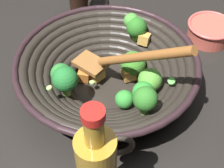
{
  "coord_description": "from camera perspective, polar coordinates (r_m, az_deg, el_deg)",
  "views": [
    {
      "loc": [
        0.31,
        -0.39,
        0.56
      ],
      "look_at": [
        0.02,
        -0.01,
        0.03
      ],
      "focal_mm": 53.01,
      "sensor_mm": 36.0,
      "label": 1
    }
  ],
  "objects": [
    {
      "name": "wok",
      "position": [
        0.7,
        -0.73,
        2.52
      ],
      "size": [
        0.39,
        0.39,
        0.22
      ],
      "color": "black",
      "rests_on": "ground"
    },
    {
      "name": "prep_bowl",
      "position": [
        0.89,
        16.48,
        8.83
      ],
      "size": [
        0.12,
        0.12,
        0.05
      ],
      "color": "#D15647",
      "rests_on": "ground"
    },
    {
      "name": "ground_plane",
      "position": [
        0.75,
        -0.83,
        -0.64
      ],
      "size": [
        4.0,
        4.0,
        0.0
      ],
      "primitive_type": "plane",
      "color": "black"
    }
  ]
}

